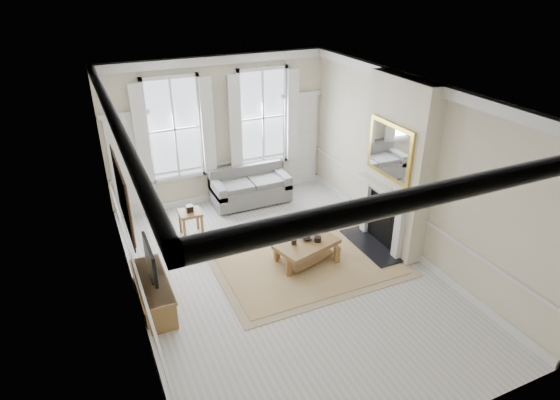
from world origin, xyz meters
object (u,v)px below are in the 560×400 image
coffee_table (307,246)px  tv_stand (154,293)px  sofa (250,188)px  side_table (190,216)px

coffee_table → tv_stand: tv_stand is taller
sofa → tv_stand: (-2.84, -2.95, -0.10)m
coffee_table → tv_stand: bearing=166.6°
side_table → tv_stand: 2.32m
tv_stand → sofa: bearing=46.1°
coffee_table → tv_stand: size_ratio=0.90×
side_table → tv_stand: bearing=-120.1°
sofa → side_table: (-1.68, -0.95, 0.09)m
sofa → coffee_table: size_ratio=1.37×
sofa → coffee_table: (0.07, -2.85, 0.00)m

